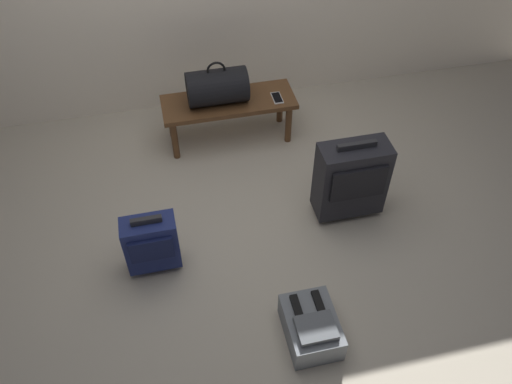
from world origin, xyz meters
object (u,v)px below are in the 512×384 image
(suitcase_small_navy, at_px, (151,243))
(backpack_grey, at_px, (311,327))
(duffel_bag_black, at_px, (217,87))
(bench, at_px, (229,106))
(suitcase_upright_charcoal, at_px, (351,179))
(cell_phone, at_px, (277,98))

(suitcase_small_navy, height_order, backpack_grey, suitcase_small_navy)
(duffel_bag_black, distance_m, backpack_grey, 1.85)
(suitcase_small_navy, xyz_separation_m, backpack_grey, (0.80, -0.67, -0.15))
(bench, distance_m, backpack_grey, 1.82)
(duffel_bag_black, height_order, suitcase_upright_charcoal, duffel_bag_black)
(suitcase_upright_charcoal, xyz_separation_m, suitcase_small_navy, (-1.31, -0.18, -0.08))
(cell_phone, xyz_separation_m, suitcase_upright_charcoal, (0.27, -0.90, -0.05))
(bench, relative_size, suitcase_upright_charcoal, 1.61)
(bench, distance_m, cell_phone, 0.37)
(cell_phone, distance_m, suitcase_small_navy, 1.51)
(cell_phone, relative_size, suitcase_upright_charcoal, 0.23)
(bench, bearing_deg, suitcase_upright_charcoal, -56.61)
(bench, xyz_separation_m, suitcase_small_navy, (-0.69, -1.13, -0.07))
(suitcase_upright_charcoal, bearing_deg, suitcase_small_navy, -172.23)
(cell_phone, bearing_deg, bench, 170.85)
(bench, relative_size, suitcase_small_navy, 2.17)
(duffel_bag_black, relative_size, backpack_grey, 1.16)
(suitcase_upright_charcoal, relative_size, suitcase_small_navy, 1.35)
(duffel_bag_black, xyz_separation_m, backpack_grey, (0.20, -1.80, -0.41))
(bench, bearing_deg, backpack_grey, -86.27)
(cell_phone, height_order, backpack_grey, cell_phone)
(duffel_bag_black, relative_size, suitcase_small_navy, 0.96)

